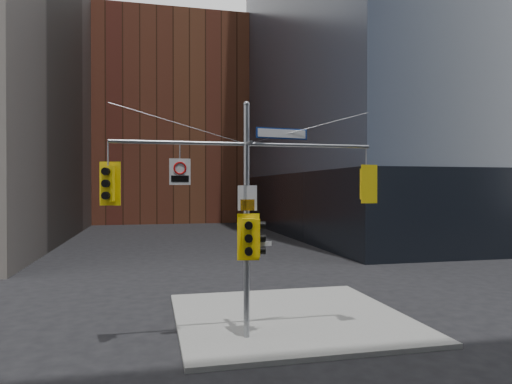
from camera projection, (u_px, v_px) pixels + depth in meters
name	position (u px, v px, depth m)	size (l,w,h in m)	color
ground	(262.00, 367.00, 11.88)	(160.00, 160.00, 0.00)	black
sidewalk_corner	(290.00, 317.00, 16.22)	(8.00, 8.00, 0.15)	gray
podium_ne	(443.00, 203.00, 49.32)	(36.40, 36.40, 6.00)	black
brick_midrise	(170.00, 125.00, 68.25)	(26.00, 20.00, 28.00)	brown
signal_assembly	(247.00, 196.00, 13.77)	(8.00, 0.80, 7.30)	gray
traffic_light_west_arm	(108.00, 184.00, 12.88)	(0.59, 0.55, 1.26)	yellow
traffic_light_east_arm	(366.00, 184.00, 14.66)	(0.59, 0.51, 1.23)	yellow
traffic_light_pole_side	(257.00, 238.00, 13.86)	(0.48, 0.41, 1.14)	yellow
traffic_light_pole_front	(248.00, 238.00, 13.53)	(0.67, 0.60, 1.41)	yellow
street_sign_blade	(282.00, 134.00, 14.01)	(1.68, 0.26, 0.33)	navy
regulatory_sign_arm	(180.00, 171.00, 13.30)	(0.62, 0.08, 0.77)	silver
regulatory_sign_pole	(247.00, 199.00, 13.66)	(0.58, 0.09, 0.76)	silver
street_blade_ew	(261.00, 244.00, 13.90)	(0.67, 0.06, 0.13)	silver
street_blade_ns	(244.00, 251.00, 14.24)	(0.10, 0.69, 0.14)	#145926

